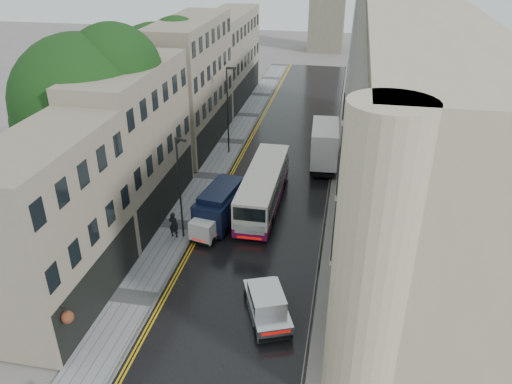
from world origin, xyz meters
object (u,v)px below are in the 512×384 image
(navy_van, at_px, (198,213))
(lamp_post_near, at_px, (180,189))
(silver_hatchback, at_px, (257,326))
(lamp_post_far, at_px, (228,112))
(tree_near, at_px, (87,127))
(white_lorry, at_px, (312,151))
(tree_far, at_px, (158,87))
(white_van, at_px, (193,229))
(cream_bus, at_px, (240,206))
(pedestrian, at_px, (174,225))

(navy_van, distance_m, lamp_post_near, 2.68)
(silver_hatchback, bearing_deg, lamp_post_near, 106.84)
(silver_hatchback, distance_m, lamp_post_far, 25.14)
(tree_near, xyz_separation_m, white_lorry, (15.24, 10.20, -4.92))
(tree_far, height_order, silver_hatchback, tree_far)
(silver_hatchback, height_order, lamp_post_near, lamp_post_near)
(white_van, relative_size, lamp_post_far, 0.46)
(cream_bus, relative_size, white_van, 2.87)
(navy_van, bearing_deg, white_lorry, 66.77)
(silver_hatchback, distance_m, lamp_post_near, 11.43)
(tree_near, xyz_separation_m, pedestrian, (6.81, -2.43, -5.86))
(tree_near, xyz_separation_m, cream_bus, (10.97, 0.30, -5.43))
(tree_far, distance_m, lamp_post_far, 7.00)
(cream_bus, bearing_deg, pedestrian, -146.78)
(tree_near, relative_size, silver_hatchback, 3.14)
(white_lorry, relative_size, navy_van, 1.34)
(lamp_post_near, bearing_deg, white_lorry, 76.70)
(white_van, bearing_deg, lamp_post_far, 107.66)
(navy_van, relative_size, pedestrian, 2.96)
(white_lorry, height_order, silver_hatchback, white_lorry)
(lamp_post_near, bearing_deg, pedestrian, -144.99)
(white_van, bearing_deg, white_lorry, 74.04)
(cream_bus, bearing_deg, tree_near, -178.42)
(white_van, bearing_deg, silver_hatchback, -41.16)
(tree_far, relative_size, white_lorry, 1.63)
(white_lorry, xyz_separation_m, silver_hatchback, (-0.94, -21.07, -1.18))
(white_lorry, bearing_deg, navy_van, -124.75)
(white_lorry, bearing_deg, lamp_post_far, 158.43)
(white_van, xyz_separation_m, lamp_post_far, (-1.21, 15.35, 3.35))
(white_lorry, xyz_separation_m, pedestrian, (-8.43, -12.63, -0.94))
(tree_near, distance_m, tree_far, 13.02)
(white_lorry, bearing_deg, white_van, -122.23)
(tree_far, height_order, lamp_post_far, tree_far)
(cream_bus, xyz_separation_m, lamp_post_far, (-3.96, 12.65, 2.72))
(tree_near, xyz_separation_m, lamp_post_near, (7.41, -2.25, -3.12))
(tree_near, relative_size, cream_bus, 1.27)
(white_lorry, distance_m, navy_van, 13.43)
(tree_near, distance_m, navy_van, 9.93)
(pedestrian, xyz_separation_m, lamp_post_near, (0.60, 0.17, 2.74))
(silver_hatchback, distance_m, navy_van, 11.43)
(silver_hatchback, xyz_separation_m, lamp_post_far, (-7.30, 23.82, 3.38))
(tree_near, bearing_deg, lamp_post_near, -16.90)
(silver_hatchback, bearing_deg, lamp_post_far, 85.23)
(lamp_post_near, bearing_deg, navy_van, 71.12)
(pedestrian, bearing_deg, lamp_post_near, -156.23)
(pedestrian, bearing_deg, tree_far, -59.51)
(lamp_post_near, bearing_deg, tree_near, -178.04)
(tree_near, bearing_deg, navy_van, -8.52)
(tree_far, xyz_separation_m, navy_van, (7.90, -14.23, -4.75))
(white_lorry, bearing_deg, cream_bus, -116.44)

